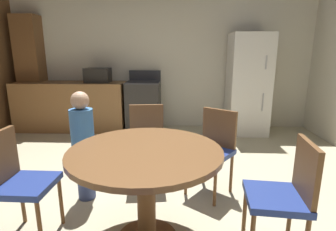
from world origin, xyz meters
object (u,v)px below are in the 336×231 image
(dining_table, at_px, (146,170))
(chair_northeast, at_px, (213,146))
(person_child, at_px, (83,144))
(microwave, at_px, (98,75))
(chair_north, at_px, (147,139))
(chair_west, at_px, (17,179))
(refrigerator, at_px, (248,85))
(oven_range, at_px, (144,106))
(chair_east, at_px, (286,192))

(dining_table, height_order, chair_northeast, chair_northeast)
(dining_table, distance_m, person_child, 0.91)
(microwave, height_order, person_child, microwave)
(chair_north, xyz_separation_m, person_child, (-0.57, -0.39, 0.08))
(chair_north, bearing_deg, chair_west, -48.65)
(person_child, bearing_deg, dining_table, 0.00)
(refrigerator, relative_size, chair_northeast, 2.02)
(oven_range, height_order, chair_north, oven_range)
(chair_east, height_order, chair_west, same)
(chair_east, bearing_deg, refrigerator, -93.13)
(chair_west, bearing_deg, person_child, 63.02)
(chair_north, bearing_deg, refrigerator, 134.75)
(oven_range, relative_size, chair_northeast, 1.26)
(refrigerator, distance_m, chair_northeast, 2.35)
(chair_north, height_order, person_child, person_child)
(dining_table, height_order, chair_west, chair_west)
(chair_west, bearing_deg, oven_range, 79.82)
(microwave, xyz_separation_m, person_child, (0.56, -2.40, -0.45))
(chair_east, distance_m, person_child, 1.82)
(oven_range, xyz_separation_m, dining_table, (0.41, -3.00, 0.13))
(oven_range, xyz_separation_m, person_child, (-0.27, -2.40, 0.11))
(chair_northeast, bearing_deg, chair_west, -26.99)
(refrigerator, height_order, microwave, refrigerator)
(oven_range, relative_size, refrigerator, 0.62)
(chair_west, bearing_deg, chair_northeast, 26.99)
(refrigerator, xyz_separation_m, chair_northeast, (-0.87, -2.15, -0.38))
(oven_range, distance_m, chair_north, 2.04)
(microwave, bearing_deg, refrigerator, -1.06)
(dining_table, distance_m, chair_north, 1.00)
(chair_north, bearing_deg, oven_range, -177.98)
(chair_west, bearing_deg, dining_table, 0.00)
(refrigerator, xyz_separation_m, dining_table, (-1.46, -2.95, -0.28))
(chair_north, bearing_deg, dining_table, -0.00)
(chair_east, xyz_separation_m, chair_west, (-1.98, 0.11, 0.00))
(refrigerator, bearing_deg, chair_northeast, -111.94)
(chair_northeast, height_order, chair_east, same)
(refrigerator, distance_m, dining_table, 3.30)
(oven_range, xyz_separation_m, chair_northeast, (1.01, -2.21, 0.03))
(oven_range, relative_size, chair_north, 1.26)
(microwave, xyz_separation_m, dining_table, (1.24, -3.00, -0.43))
(refrigerator, xyz_separation_m, chair_north, (-1.58, -1.96, -0.38))
(chair_north, distance_m, chair_east, 1.55)
(chair_northeast, xyz_separation_m, chair_west, (-1.59, -0.78, 0.00))
(microwave, bearing_deg, chair_west, -85.26)
(person_child, bearing_deg, chair_northeast, 49.91)
(dining_table, height_order, chair_north, chair_north)
(oven_range, bearing_deg, chair_north, -81.51)
(microwave, xyz_separation_m, chair_northeast, (1.84, -2.20, -0.53))
(dining_table, distance_m, chair_east, 1.00)
(refrigerator, bearing_deg, person_child, -132.45)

